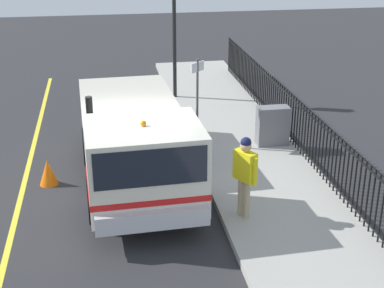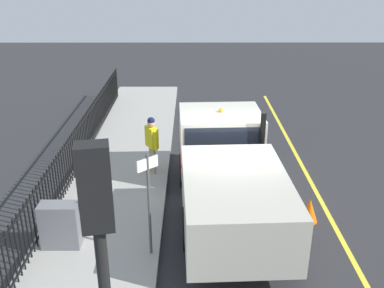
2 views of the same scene
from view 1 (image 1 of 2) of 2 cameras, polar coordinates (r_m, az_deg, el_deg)
name	(u,v)px [view 1 (image 1 of 2)]	position (r m, az deg, el deg)	size (l,w,h in m)	color
ground_plane	(132,192)	(12.87, -6.04, -4.79)	(48.93, 48.93, 0.00)	#2B2B2D
sidewalk_slab	(266,179)	(13.33, 7.42, -3.51)	(2.83, 22.24, 0.15)	#A3A099
lane_marking	(20,200)	(13.00, -16.91, -5.39)	(0.12, 20.02, 0.01)	yellow
work_truck	(136,141)	(12.48, -5.69, 0.35)	(2.49, 6.12, 2.41)	silver
worker_standing	(245,169)	(11.11, 5.35, -2.49)	(0.42, 0.56, 1.70)	yellow
iron_fence	(319,147)	(13.43, 12.69, -0.27)	(0.04, 18.94, 1.30)	black
traffic_light_near	(174,3)	(18.29, -1.82, 13.98)	(0.33, 0.26, 4.33)	black
utility_cabinet	(273,126)	(14.97, 8.11, 1.83)	(0.83, 0.41, 1.03)	slate
traffic_cone	(48,172)	(13.42, -14.27, -2.77)	(0.42, 0.42, 0.61)	orange
street_sign	(197,92)	(14.47, 0.54, 5.22)	(0.39, 0.36, 2.30)	#4C4C4C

